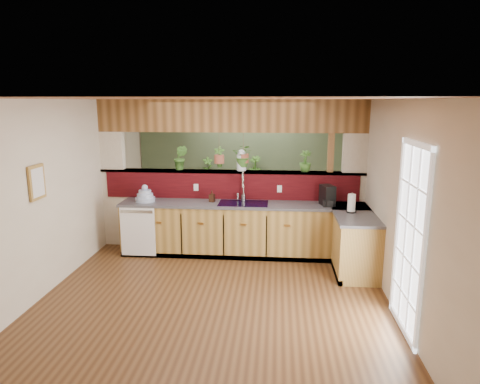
# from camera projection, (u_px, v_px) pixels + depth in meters

# --- Properties ---
(ground) EXTENTS (4.60, 7.00, 0.01)m
(ground) POSITION_uv_depth(u_px,v_px,m) (221.00, 276.00, 6.40)
(ground) COLOR #503118
(ground) RESTS_ON ground
(ceiling) EXTENTS (4.60, 7.00, 0.01)m
(ceiling) POSITION_uv_depth(u_px,v_px,m) (220.00, 99.00, 5.86)
(ceiling) COLOR brown
(ceiling) RESTS_ON ground
(wall_back) EXTENTS (4.60, 0.02, 2.60)m
(wall_back) POSITION_uv_depth(u_px,v_px,m) (241.00, 159.00, 9.54)
(wall_back) COLOR beige
(wall_back) RESTS_ON ground
(wall_front) EXTENTS (4.60, 0.02, 2.60)m
(wall_front) POSITION_uv_depth(u_px,v_px,m) (148.00, 306.00, 2.72)
(wall_front) COLOR beige
(wall_front) RESTS_ON ground
(wall_left) EXTENTS (0.02, 7.00, 2.60)m
(wall_left) POSITION_uv_depth(u_px,v_px,m) (67.00, 189.00, 6.32)
(wall_left) COLOR beige
(wall_left) RESTS_ON ground
(wall_right) EXTENTS (0.02, 7.00, 2.60)m
(wall_right) POSITION_uv_depth(u_px,v_px,m) (385.00, 195.00, 5.93)
(wall_right) COLOR beige
(wall_right) RESTS_ON ground
(pass_through_partition) EXTENTS (4.60, 0.21, 2.60)m
(pass_through_partition) POSITION_uv_depth(u_px,v_px,m) (232.00, 182.00, 7.46)
(pass_through_partition) COLOR beige
(pass_through_partition) RESTS_ON ground
(pass_through_ledge) EXTENTS (4.60, 0.21, 0.04)m
(pass_through_ledge) POSITION_uv_depth(u_px,v_px,m) (231.00, 172.00, 7.43)
(pass_through_ledge) COLOR brown
(pass_through_ledge) RESTS_ON ground
(header_beam) EXTENTS (4.60, 0.15, 0.55)m
(header_beam) POSITION_uv_depth(u_px,v_px,m) (231.00, 116.00, 7.23)
(header_beam) COLOR brown
(header_beam) RESTS_ON ground
(sage_backwall) EXTENTS (4.55, 0.02, 2.55)m
(sage_backwall) POSITION_uv_depth(u_px,v_px,m) (241.00, 159.00, 9.52)
(sage_backwall) COLOR #4D6243
(sage_backwall) RESTS_ON ground
(countertop) EXTENTS (4.14, 1.52, 0.90)m
(countertop) POSITION_uv_depth(u_px,v_px,m) (278.00, 232.00, 7.08)
(countertop) COLOR olive
(countertop) RESTS_ON ground
(dishwasher) EXTENTS (0.58, 0.03, 0.82)m
(dishwasher) POSITION_uv_depth(u_px,v_px,m) (138.00, 231.00, 7.08)
(dishwasher) COLOR white
(dishwasher) RESTS_ON ground
(navy_sink) EXTENTS (0.82, 0.50, 0.18)m
(navy_sink) POSITION_uv_depth(u_px,v_px,m) (243.00, 208.00, 7.16)
(navy_sink) COLOR black
(navy_sink) RESTS_ON countertop
(french_door) EXTENTS (0.06, 1.02, 2.16)m
(french_door) POSITION_uv_depth(u_px,v_px,m) (409.00, 242.00, 4.72)
(french_door) COLOR white
(french_door) RESTS_ON ground
(framed_print) EXTENTS (0.04, 0.35, 0.45)m
(framed_print) POSITION_uv_depth(u_px,v_px,m) (37.00, 182.00, 5.49)
(framed_print) COLOR olive
(framed_print) RESTS_ON wall_left
(faucet) EXTENTS (0.23, 0.23, 0.52)m
(faucet) POSITION_uv_depth(u_px,v_px,m) (243.00, 185.00, 7.23)
(faucet) COLOR #B7B7B2
(faucet) RESTS_ON countertop
(dish_stack) EXTENTS (0.33, 0.33, 0.29)m
(dish_stack) POSITION_uv_depth(u_px,v_px,m) (145.00, 196.00, 7.25)
(dish_stack) COLOR #9FAECD
(dish_stack) RESTS_ON countertop
(soap_dispenser) EXTENTS (0.11, 0.11, 0.19)m
(soap_dispenser) POSITION_uv_depth(u_px,v_px,m) (212.00, 196.00, 7.22)
(soap_dispenser) COLOR #392114
(soap_dispenser) RESTS_ON countertop
(coffee_maker) EXTENTS (0.18, 0.30, 0.33)m
(coffee_maker) POSITION_uv_depth(u_px,v_px,m) (327.00, 196.00, 6.97)
(coffee_maker) COLOR black
(coffee_maker) RESTS_ON countertop
(paper_towel) EXTENTS (0.14, 0.14, 0.31)m
(paper_towel) POSITION_uv_depth(u_px,v_px,m) (351.00, 204.00, 6.53)
(paper_towel) COLOR black
(paper_towel) RESTS_ON countertop
(glass_jar) EXTENTS (0.16, 0.16, 0.37)m
(glass_jar) POSITION_uv_depth(u_px,v_px,m) (242.00, 160.00, 7.37)
(glass_jar) COLOR silver
(glass_jar) RESTS_ON pass_through_ledge
(ledge_plant_left) EXTENTS (0.25, 0.21, 0.43)m
(ledge_plant_left) POSITION_uv_depth(u_px,v_px,m) (181.00, 158.00, 7.45)
(ledge_plant_left) COLOR #366523
(ledge_plant_left) RESTS_ON pass_through_ledge
(ledge_plant_right) EXTENTS (0.25, 0.25, 0.36)m
(ledge_plant_right) POSITION_uv_depth(u_px,v_px,m) (305.00, 161.00, 7.28)
(ledge_plant_right) COLOR #366523
(ledge_plant_right) RESTS_ON pass_through_ledge
(hanging_plant_a) EXTENTS (0.19, 0.17, 0.54)m
(hanging_plant_a) POSITION_uv_depth(u_px,v_px,m) (219.00, 150.00, 7.37)
(hanging_plant_a) COLOR brown
(hanging_plant_a) RESTS_ON header_beam
(hanging_plant_b) EXTENTS (0.42, 0.38, 0.52)m
(hanging_plant_b) POSITION_uv_depth(u_px,v_px,m) (243.00, 146.00, 7.32)
(hanging_plant_b) COLOR brown
(hanging_plant_b) RESTS_ON header_beam
(shelving_console) EXTENTS (1.36, 0.78, 0.88)m
(shelving_console) POSITION_uv_depth(u_px,v_px,m) (235.00, 196.00, 9.47)
(shelving_console) COLOR black
(shelving_console) RESTS_ON ground
(shelf_plant_a) EXTENTS (0.26, 0.22, 0.43)m
(shelf_plant_a) POSITION_uv_depth(u_px,v_px,m) (208.00, 167.00, 9.38)
(shelf_plant_a) COLOR #366523
(shelf_plant_a) RESTS_ON shelving_console
(shelf_plant_b) EXTENTS (0.34, 0.34, 0.47)m
(shelf_plant_b) POSITION_uv_depth(u_px,v_px,m) (255.00, 167.00, 9.29)
(shelf_plant_b) COLOR #366523
(shelf_plant_b) RESTS_ON shelving_console
(floor_plant) EXTENTS (0.75, 0.65, 0.82)m
(floor_plant) POSITION_uv_depth(u_px,v_px,m) (276.00, 207.00, 8.87)
(floor_plant) COLOR #366523
(floor_plant) RESTS_ON ground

